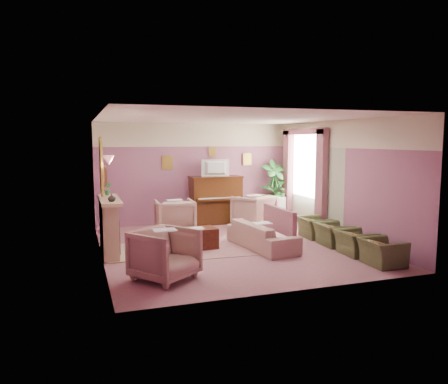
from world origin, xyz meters
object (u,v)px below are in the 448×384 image
object	(u,v)px
piano	(216,200)
olive_chair_c	(333,231)
television	(216,167)
olive_chair_d	(314,224)
sofa	(262,230)
olive_chair_b	(356,239)
coffee_table	(193,239)
floral_armchair_right	(254,209)
floral_armchair_front	(165,252)
floral_armchair_left	(175,215)
olive_chair_a	(382,248)
side_table	(277,209)

from	to	relation	value
piano	olive_chair_c	world-z (taller)	piano
television	olive_chair_d	distance (m)	3.23
sofa	olive_chair_b	xyz separation A→B (m)	(1.60, -1.11, -0.06)
coffee_table	sofa	world-z (taller)	sofa
sofa	olive_chair_d	distance (m)	1.68
sofa	floral_armchair_right	xyz separation A→B (m)	(0.74, 2.25, 0.09)
olive_chair_d	olive_chair_c	bearing A→B (deg)	-90.00
olive_chair_c	floral_armchair_front	bearing A→B (deg)	-163.97
floral_armchair_left	television	bearing A→B (deg)	33.47
olive_chair_a	floral_armchair_right	bearing A→B (deg)	101.52
coffee_table	sofa	distance (m)	1.50
television	olive_chair_a	distance (m)	5.34
olive_chair_c	floral_armchair_right	bearing A→B (deg)	108.54
piano	sofa	bearing A→B (deg)	-88.32
piano	olive_chair_b	distance (m)	4.48
sofa	side_table	xyz separation A→B (m)	(1.73, 2.86, -0.04)
floral_armchair_right	side_table	bearing A→B (deg)	31.56
olive_chair_c	side_table	bearing A→B (deg)	87.51
olive_chair_a	coffee_table	bearing A→B (deg)	142.88
piano	floral_armchair_left	xyz separation A→B (m)	(-1.38, -0.96, -0.17)
coffee_table	olive_chair_c	distance (m)	3.11
floral_armchair_right	olive_chair_b	distance (m)	3.47
coffee_table	floral_armchair_front	bearing A→B (deg)	-118.04
piano	floral_armchair_right	size ratio (longest dim) A/B	1.47
floral_armchair_left	olive_chair_c	xyz separation A→B (m)	(3.07, -2.35, -0.15)
sofa	side_table	world-z (taller)	sofa
television	floral_armchair_front	xyz separation A→B (m)	(-2.32, -4.42, -1.12)
coffee_table	floral_armchair_front	world-z (taller)	floral_armchair_front
olive_chair_b	olive_chair_d	size ratio (longest dim) A/B	1.00
olive_chair_d	floral_armchair_right	bearing A→B (deg)	116.34
sofa	olive_chair_a	world-z (taller)	sofa
piano	olive_chair_a	xyz separation A→B (m)	(1.69, -4.96, -0.32)
television	sofa	distance (m)	3.22
sofa	olive_chair_d	size ratio (longest dim) A/B	2.52
television	coffee_table	distance (m)	3.24
coffee_table	olive_chair_a	bearing A→B (deg)	-37.12
piano	olive_chair_d	distance (m)	3.03
floral_armchair_left	coffee_table	bearing A→B (deg)	-89.04
floral_armchair_left	olive_chair_b	size ratio (longest dim) A/B	1.25
piano	floral_armchair_front	xyz separation A→B (m)	(-2.32, -4.47, -0.17)
olive_chair_b	coffee_table	bearing A→B (deg)	154.03
sofa	olive_chair_a	size ratio (longest dim) A/B	2.52
television	olive_chair_c	distance (m)	3.89
coffee_table	floral_armchair_front	size ratio (longest dim) A/B	1.05
piano	olive_chair_d	size ratio (longest dim) A/B	1.83
piano	floral_armchair_left	world-z (taller)	piano
floral_armchair_right	olive_chair_a	world-z (taller)	floral_armchair_right
television	floral_armchair_front	bearing A→B (deg)	-117.69
coffee_table	floral_armchair_left	world-z (taller)	floral_armchair_left
floral_armchair_left	olive_chair_c	distance (m)	3.87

